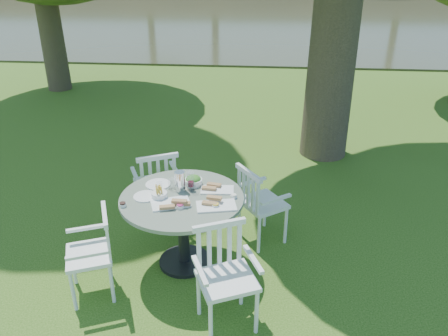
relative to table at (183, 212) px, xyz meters
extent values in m
plane|color=#20410D|center=(0.37, 0.48, -0.65)|extent=(140.00, 140.00, 0.00)
cylinder|color=black|center=(0.00, 0.00, -0.63)|extent=(0.56, 0.56, 0.04)
cylinder|color=black|center=(0.00, 0.00, -0.24)|extent=(0.12, 0.12, 0.75)
cylinder|color=slate|center=(0.00, 0.00, 0.16)|extent=(1.27, 1.27, 0.04)
cylinder|color=white|center=(1.11, 0.48, -0.42)|extent=(0.04, 0.04, 0.47)
cylinder|color=white|center=(0.86, 0.82, -0.42)|extent=(0.04, 0.04, 0.47)
cylinder|color=white|center=(0.80, 0.26, -0.42)|extent=(0.04, 0.04, 0.47)
cylinder|color=white|center=(0.56, 0.60, -0.42)|extent=(0.04, 0.04, 0.47)
cube|color=white|center=(0.83, 0.54, -0.16)|extent=(0.64, 0.65, 0.04)
cube|color=white|center=(0.66, 0.42, 0.06)|extent=(0.31, 0.41, 0.48)
cylinder|color=white|center=(-0.39, 1.13, -0.41)|extent=(0.04, 0.04, 0.48)
cylinder|color=white|center=(-0.77, 0.94, -0.41)|extent=(0.04, 0.04, 0.48)
cylinder|color=white|center=(-0.22, 0.78, -0.41)|extent=(0.04, 0.04, 0.48)
cylinder|color=white|center=(-0.61, 0.59, -0.41)|extent=(0.04, 0.04, 0.48)
cube|color=white|center=(-0.50, 0.86, -0.15)|extent=(0.64, 0.62, 0.04)
cube|color=white|center=(-0.40, 0.67, 0.08)|extent=(0.46, 0.25, 0.49)
cylinder|color=white|center=(-1.06, -0.44, -0.43)|extent=(0.04, 0.04, 0.44)
cylinder|color=white|center=(-0.91, -0.81, -0.43)|extent=(0.04, 0.04, 0.44)
cylinder|color=white|center=(-0.73, -0.30, -0.43)|extent=(0.04, 0.04, 0.44)
cylinder|color=white|center=(-0.58, -0.67, -0.43)|extent=(0.04, 0.04, 0.44)
cube|color=white|center=(-0.82, -0.56, -0.19)|extent=(0.56, 0.58, 0.04)
cube|color=white|center=(-0.64, -0.48, 0.02)|extent=(0.21, 0.44, 0.45)
cylinder|color=white|center=(0.42, -1.09, -0.42)|extent=(0.04, 0.04, 0.47)
cylinder|color=white|center=(0.81, -0.92, -0.42)|extent=(0.04, 0.04, 0.47)
cylinder|color=white|center=(0.27, -0.75, -0.42)|extent=(0.04, 0.04, 0.47)
cylinder|color=white|center=(0.65, -0.57, -0.42)|extent=(0.04, 0.04, 0.47)
cube|color=white|center=(0.54, -0.83, -0.16)|extent=(0.62, 0.60, 0.04)
cube|color=white|center=(0.45, -0.64, 0.06)|extent=(0.46, 0.24, 0.49)
cube|color=white|center=(-0.08, -0.16, 0.19)|extent=(0.44, 0.35, 0.01)
cube|color=white|center=(0.37, -0.16, 0.19)|extent=(0.43, 0.30, 0.02)
cube|color=white|center=(0.35, 0.17, 0.19)|extent=(0.36, 0.22, 0.01)
cylinder|color=white|center=(-0.37, -0.04, 0.19)|extent=(0.25, 0.25, 0.01)
cylinder|color=white|center=(-0.30, 0.23, 0.19)|extent=(0.27, 0.27, 0.01)
cylinder|color=white|center=(-0.22, -0.05, 0.21)|extent=(0.16, 0.16, 0.06)
cylinder|color=white|center=(0.08, 0.28, 0.21)|extent=(0.19, 0.19, 0.06)
cylinder|color=silver|center=(-0.04, 0.13, 0.29)|extent=(0.11, 0.11, 0.22)
cylinder|color=white|center=(0.07, 0.15, 0.29)|extent=(0.08, 0.08, 0.21)
cylinder|color=white|center=(-0.13, 0.15, 0.24)|extent=(0.07, 0.07, 0.12)
cylinder|color=white|center=(-0.25, 0.07, 0.24)|extent=(0.07, 0.07, 0.12)
cylinder|color=white|center=(0.03, -0.22, 0.20)|extent=(0.08, 0.08, 0.03)
cylinder|color=white|center=(0.37, -0.18, 0.20)|extent=(0.07, 0.07, 0.03)
cylinder|color=white|center=(0.53, 0.03, 0.20)|extent=(0.06, 0.06, 0.03)
cylinder|color=white|center=(-0.54, -0.24, 0.20)|extent=(0.07, 0.07, 0.03)
cube|color=#30311D|center=(0.37, 23.48, -0.65)|extent=(100.00, 28.00, 0.12)
camera|label=1|loc=(0.80, -3.83, 2.39)|focal=35.00mm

